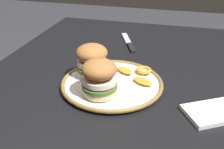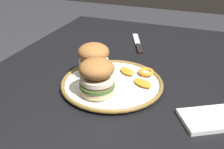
% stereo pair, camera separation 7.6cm
% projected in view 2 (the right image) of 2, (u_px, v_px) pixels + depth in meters
% --- Properties ---
extents(dining_table, '(1.30, 0.93, 0.77)m').
position_uv_depth(dining_table, '(120.00, 114.00, 0.85)').
color(dining_table, black).
rests_on(dining_table, ground).
extents(dinner_plate, '(0.31, 0.31, 0.02)m').
position_uv_depth(dinner_plate, '(112.00, 83.00, 0.80)').
color(dinner_plate, white).
rests_on(dinner_plate, dining_table).
extents(sandwich_half_left, '(0.13, 0.13, 0.10)m').
position_uv_depth(sandwich_half_left, '(97.00, 76.00, 0.72)').
color(sandwich_half_left, beige).
rests_on(sandwich_half_left, dinner_plate).
extents(sandwich_half_right, '(0.12, 0.12, 0.10)m').
position_uv_depth(sandwich_half_right, '(94.00, 59.00, 0.82)').
color(sandwich_half_right, beige).
rests_on(sandwich_half_right, dinner_plate).
extents(orange_peel_curled, '(0.06, 0.06, 0.01)m').
position_uv_depth(orange_peel_curled, '(146.00, 72.00, 0.84)').
color(orange_peel_curled, orange).
rests_on(orange_peel_curled, dinner_plate).
extents(orange_peel_strip_long, '(0.06, 0.07, 0.01)m').
position_uv_depth(orange_peel_strip_long, '(126.00, 71.00, 0.85)').
color(orange_peel_strip_long, orange).
rests_on(orange_peel_strip_long, dinner_plate).
extents(orange_peel_strip_short, '(0.06, 0.07, 0.01)m').
position_uv_depth(orange_peel_strip_short, '(143.00, 83.00, 0.78)').
color(orange_peel_strip_short, orange).
rests_on(orange_peel_strip_short, dinner_plate).
extents(table_knife, '(0.21, 0.10, 0.01)m').
position_uv_depth(table_knife, '(138.00, 45.00, 1.10)').
color(table_knife, silver).
rests_on(table_knife, dining_table).
extents(folded_napkin, '(0.15, 0.17, 0.01)m').
position_uv_depth(folded_napkin, '(210.00, 119.00, 0.66)').
color(folded_napkin, white).
rests_on(folded_napkin, dining_table).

